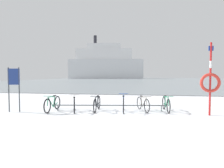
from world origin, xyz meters
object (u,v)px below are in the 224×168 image
object	(u,v)px
bicycle_2	(97,104)
ferry_ship	(105,64)
bicycle_0	(53,104)
bicycle_1	(74,104)
bicycle_5	(166,104)
bicycle_4	(143,104)
rescue_post	(210,81)
bicycle_3	(123,104)
info_sign	(14,82)

from	to	relation	value
bicycle_2	ferry_ship	world-z (taller)	ferry_ship
bicycle_0	ferry_ship	bearing A→B (deg)	99.59
bicycle_1	bicycle_5	bearing A→B (deg)	10.61
bicycle_1	bicycle_4	distance (m)	3.27
bicycle_2	ferry_ship	size ratio (longest dim) A/B	0.05
bicycle_4	rescue_post	bearing A→B (deg)	-11.78
rescue_post	bicycle_5	bearing A→B (deg)	158.18
bicycle_2	rescue_post	size ratio (longest dim) A/B	0.54
bicycle_1	bicycle_0	bearing A→B (deg)	-176.27
bicycle_0	bicycle_4	bearing A→B (deg)	10.24
bicycle_5	ferry_ship	xyz separation A→B (m)	(-19.86, 85.12, 6.78)
bicycle_4	rescue_post	xyz separation A→B (m)	(2.81, -0.59, 1.11)
bicycle_0	bicycle_2	bearing A→B (deg)	10.79
bicycle_2	bicycle_5	xyz separation A→B (m)	(3.26, 0.47, 0.00)
bicycle_2	ferry_ship	distance (m)	87.46
bicycle_0	bicycle_3	distance (m)	3.37
bicycle_0	bicycle_1	xyz separation A→B (m)	(1.06, 0.07, -0.01)
bicycle_4	bicycle_2	bearing A→B (deg)	-170.29
bicycle_0	bicycle_4	world-z (taller)	bicycle_0
bicycle_3	rescue_post	size ratio (longest dim) A/B	0.54
bicycle_4	bicycle_3	bearing A→B (deg)	-158.83
bicycle_1	bicycle_4	world-z (taller)	bicycle_1
bicycle_5	info_sign	bearing A→B (deg)	-169.35
bicycle_1	bicycle_3	xyz separation A→B (m)	(2.29, 0.35, 0.03)
bicycle_4	ferry_ship	world-z (taller)	ferry_ship
bicycle_3	rescue_post	xyz separation A→B (m)	(3.71, -0.24, 1.08)
bicycle_2	info_sign	world-z (taller)	info_sign
bicycle_3	ferry_ship	xyz separation A→B (m)	(-17.88, 85.58, 6.75)
ferry_ship	rescue_post	bearing A→B (deg)	-75.88
bicycle_3	rescue_post	world-z (taller)	rescue_post
bicycle_4	ferry_ship	bearing A→B (deg)	102.42
bicycle_2	bicycle_3	distance (m)	1.27
bicycle_2	rescue_post	world-z (taller)	rescue_post
bicycle_1	bicycle_3	size ratio (longest dim) A/B	0.92
ferry_ship	info_sign	bearing A→B (deg)	-81.55
bicycle_2	info_sign	size ratio (longest dim) A/B	0.80
bicycle_0	bicycle_2	world-z (taller)	bicycle_0
bicycle_1	bicycle_3	bearing A→B (deg)	8.69
bicycle_1	bicycle_4	xyz separation A→B (m)	(3.19, 0.70, -0.00)
rescue_post	bicycle_3	bearing A→B (deg)	176.32
bicycle_0	bicycle_4	size ratio (longest dim) A/B	1.15
bicycle_3	info_sign	distance (m)	5.21
bicycle_3	bicycle_4	distance (m)	0.96
bicycle_5	rescue_post	world-z (taller)	rescue_post
bicycle_1	ferry_ship	bearing A→B (deg)	100.28
bicycle_2	bicycle_5	size ratio (longest dim) A/B	0.98
bicycle_1	bicycle_2	xyz separation A→B (m)	(1.02, 0.33, 0.00)
bicycle_1	bicycle_2	size ratio (longest dim) A/B	0.92
bicycle_2	bicycle_3	xyz separation A→B (m)	(1.27, 0.02, 0.03)
bicycle_5	bicycle_2	bearing A→B (deg)	-171.71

